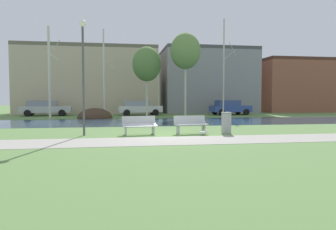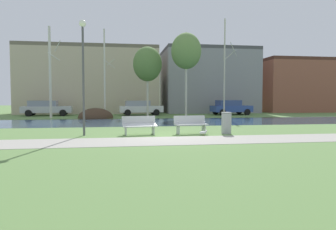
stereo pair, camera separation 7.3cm
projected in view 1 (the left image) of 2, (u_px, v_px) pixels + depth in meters
name	position (u px, v px, depth m)	size (l,w,h in m)	color
ground_plane	(148.00, 120.00, 23.61)	(120.00, 120.00, 0.00)	#5B7F42
paved_path_strip	(174.00, 141.00, 12.16)	(60.00, 2.49, 0.01)	#9E998E
river_band	(150.00, 122.00, 22.14)	(80.00, 7.40, 0.01)	#2D475B
soil_mound	(95.00, 118.00, 26.30)	(3.01, 2.97, 1.78)	#423021
bench_left	(139.00, 125.00, 14.23)	(1.66, 0.75, 0.87)	#B2B5B7
bench_right	(191.00, 124.00, 14.61)	(1.66, 0.75, 0.87)	#B2B5B7
trash_bin	(226.00, 123.00, 14.58)	(0.50, 0.50, 1.04)	#999B9E
seagull	(204.00, 133.00, 13.96)	(0.41, 0.15, 0.25)	white
streetlamp	(83.00, 58.00, 13.73)	(0.32, 0.32, 5.25)	#4C4C51
birch_far_left	(49.00, 72.00, 26.01)	(1.06, 1.78, 7.91)	beige
birch_left	(104.00, 73.00, 26.84)	(1.02, 1.83, 7.85)	beige
birch_center_left	(147.00, 64.00, 28.79)	(2.74, 2.74, 6.64)	beige
birch_center	(185.00, 51.00, 27.92)	(2.78, 2.78, 7.82)	beige
birch_center_right	(224.00, 67.00, 28.89)	(1.27, 2.29, 9.27)	beige
parked_van_nearest_silver	(45.00, 108.00, 30.02)	(4.86, 2.36, 1.51)	#B2B5BC
parked_sedan_second_white	(139.00, 108.00, 31.05)	(4.50, 2.22, 1.50)	silver
parked_hatch_third_blue	(229.00, 107.00, 31.90)	(4.26, 2.37, 1.54)	#2D4793
building_beige_block	(90.00, 81.00, 36.08)	(15.66, 6.94, 7.72)	#BCAD8E
building_grey_warehouse	(204.00, 82.00, 39.33)	(11.11, 9.88, 7.82)	gray
building_brick_low	(318.00, 86.00, 40.06)	(16.19, 6.20, 6.78)	brown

